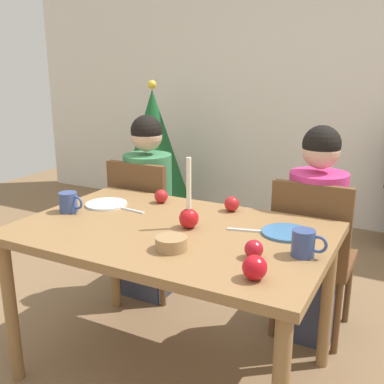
% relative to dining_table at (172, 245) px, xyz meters
% --- Properties ---
extents(ground_plane, '(7.68, 7.68, 0.00)m').
position_rel_dining_table_xyz_m(ground_plane, '(0.00, 0.00, -0.67)').
color(ground_plane, brown).
extents(back_wall, '(6.40, 0.10, 2.60)m').
position_rel_dining_table_xyz_m(back_wall, '(0.00, 2.60, 0.63)').
color(back_wall, silver).
rests_on(back_wall, ground).
extents(dining_table, '(1.40, 0.90, 0.75)m').
position_rel_dining_table_xyz_m(dining_table, '(0.00, 0.00, 0.00)').
color(dining_table, olive).
rests_on(dining_table, ground).
extents(chair_left, '(0.40, 0.40, 0.90)m').
position_rel_dining_table_xyz_m(chair_left, '(-0.54, 0.61, -0.15)').
color(chair_left, brown).
rests_on(chair_left, ground).
extents(chair_right, '(0.40, 0.40, 0.90)m').
position_rel_dining_table_xyz_m(chair_right, '(0.51, 0.61, -0.15)').
color(chair_right, brown).
rests_on(chair_right, ground).
extents(person_left_child, '(0.30, 0.30, 1.17)m').
position_rel_dining_table_xyz_m(person_left_child, '(-0.54, 0.64, -0.10)').
color(person_left_child, '#33384C').
rests_on(person_left_child, ground).
extents(person_right_child, '(0.30, 0.30, 1.17)m').
position_rel_dining_table_xyz_m(person_right_child, '(0.51, 0.64, -0.10)').
color(person_right_child, '#33384C').
rests_on(person_right_child, ground).
extents(christmas_tree, '(0.72, 0.72, 1.33)m').
position_rel_dining_table_xyz_m(christmas_tree, '(-1.31, 1.92, 0.03)').
color(christmas_tree, brown).
rests_on(christmas_tree, ground).
extents(candle_centerpiece, '(0.09, 0.09, 0.32)m').
position_rel_dining_table_xyz_m(candle_centerpiece, '(0.07, 0.04, 0.15)').
color(candle_centerpiece, red).
rests_on(candle_centerpiece, dining_table).
extents(plate_left, '(0.22, 0.22, 0.01)m').
position_rel_dining_table_xyz_m(plate_left, '(-0.48, 0.14, 0.09)').
color(plate_left, silver).
rests_on(plate_left, dining_table).
extents(plate_right, '(0.22, 0.22, 0.01)m').
position_rel_dining_table_xyz_m(plate_right, '(0.48, 0.17, 0.09)').
color(plate_right, teal).
rests_on(plate_right, dining_table).
extents(mug_left, '(0.14, 0.09, 0.10)m').
position_rel_dining_table_xyz_m(mug_left, '(-0.57, -0.03, 0.13)').
color(mug_left, '#33477F').
rests_on(mug_left, dining_table).
extents(mug_right, '(0.14, 0.09, 0.10)m').
position_rel_dining_table_xyz_m(mug_right, '(0.60, -0.03, 0.14)').
color(mug_right, '#33477F').
rests_on(mug_right, dining_table).
extents(fork_left, '(0.18, 0.04, 0.01)m').
position_rel_dining_table_xyz_m(fork_left, '(-0.31, 0.13, 0.09)').
color(fork_left, silver).
rests_on(fork_left, dining_table).
extents(fork_right, '(0.18, 0.06, 0.01)m').
position_rel_dining_table_xyz_m(fork_right, '(0.32, 0.12, 0.09)').
color(fork_right, silver).
rests_on(fork_right, dining_table).
extents(bowl_walnuts, '(0.13, 0.13, 0.05)m').
position_rel_dining_table_xyz_m(bowl_walnuts, '(0.12, -0.21, 0.11)').
color(bowl_walnuts, '#99754C').
rests_on(bowl_walnuts, dining_table).
extents(apple_near_candle, '(0.09, 0.09, 0.09)m').
position_rel_dining_table_xyz_m(apple_near_candle, '(0.50, -0.30, 0.13)').
color(apple_near_candle, red).
rests_on(apple_near_candle, dining_table).
extents(apple_by_left_plate, '(0.07, 0.07, 0.07)m').
position_rel_dining_table_xyz_m(apple_by_left_plate, '(-0.25, 0.32, 0.12)').
color(apple_by_left_plate, '#B01D1F').
rests_on(apple_by_left_plate, dining_table).
extents(apple_by_right_mug, '(0.08, 0.08, 0.08)m').
position_rel_dining_table_xyz_m(apple_by_right_mug, '(0.14, 0.36, 0.12)').
color(apple_by_right_mug, '#B11B1D').
rests_on(apple_by_right_mug, dining_table).
extents(apple_far_edge, '(0.07, 0.07, 0.07)m').
position_rel_dining_table_xyz_m(apple_far_edge, '(0.44, -0.14, 0.12)').
color(apple_far_edge, '#AF1421').
rests_on(apple_far_edge, dining_table).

